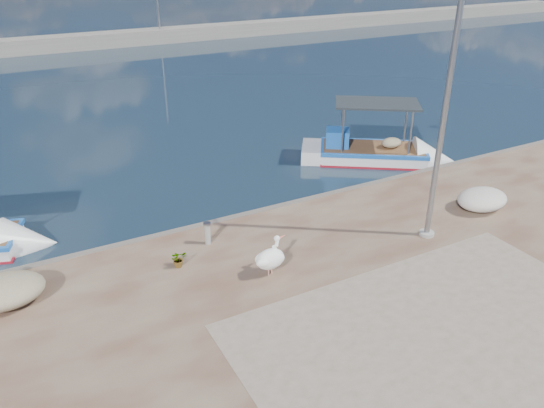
{
  "coord_description": "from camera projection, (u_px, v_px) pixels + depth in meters",
  "views": [
    {
      "loc": [
        -6.64,
        -8.53,
        8.27
      ],
      "look_at": [
        0.0,
        3.8,
        1.3
      ],
      "focal_mm": 35.0,
      "sensor_mm": 36.0,
      "label": 1
    }
  ],
  "objects": [
    {
      "name": "breakwater",
      "position": [
        68.0,
        43.0,
        44.49
      ],
      "size": [
        120.0,
        2.2,
        7.5
      ],
      "color": "gray",
      "rests_on": "ground"
    },
    {
      "name": "net_pile_b",
      "position": [
        6.0,
        291.0,
        12.52
      ],
      "size": [
        1.78,
        1.38,
        0.69
      ],
      "primitive_type": "ellipsoid",
      "color": "tan",
      "rests_on": "quay"
    },
    {
      "name": "pelican",
      "position": [
        271.0,
        258.0,
        13.57
      ],
      "size": [
        1.07,
        0.75,
        1.02
      ],
      "rotation": [
        0.0,
        0.0,
        0.4
      ],
      "color": "tan",
      "rests_on": "quay"
    },
    {
      "name": "lamp_post",
      "position": [
        442.0,
        127.0,
        14.17
      ],
      "size": [
        0.44,
        0.96,
        7.0
      ],
      "color": "gray",
      "rests_on": "quay"
    },
    {
      "name": "boat_right",
      "position": [
        371.0,
        155.0,
        22.18
      ],
      "size": [
        6.1,
        5.0,
        2.9
      ],
      "rotation": [
        0.0,
        0.0,
        -0.59
      ],
      "color": "white",
      "rests_on": "ground"
    },
    {
      "name": "potted_plant",
      "position": [
        178.0,
        259.0,
        14.01
      ],
      "size": [
        0.45,
        0.41,
        0.45
      ],
      "primitive_type": "imported",
      "rotation": [
        0.0,
        0.0,
        0.14
      ],
      "color": "#33722D",
      "rests_on": "quay"
    },
    {
      "name": "quay_patch",
      "position": [
        468.0,
        355.0,
        11.06
      ],
      "size": [
        9.0,
        7.0,
        0.01
      ],
      "primitive_type": "cube",
      "color": "gray",
      "rests_on": "quay"
    },
    {
      "name": "ground",
      "position": [
        344.0,
        310.0,
        13.23
      ],
      "size": [
        1400.0,
        1400.0,
        0.0
      ],
      "primitive_type": "plane",
      "color": "#162635",
      "rests_on": "ground"
    },
    {
      "name": "bollard_near",
      "position": [
        208.0,
        232.0,
        15.0
      ],
      "size": [
        0.22,
        0.22,
        0.67
      ],
      "color": "gray",
      "rests_on": "quay"
    },
    {
      "name": "net_pile_d",
      "position": [
        482.0,
        199.0,
        17.01
      ],
      "size": [
        1.75,
        1.31,
        0.66
      ],
      "primitive_type": "ellipsoid",
      "color": "silver",
      "rests_on": "quay"
    }
  ]
}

